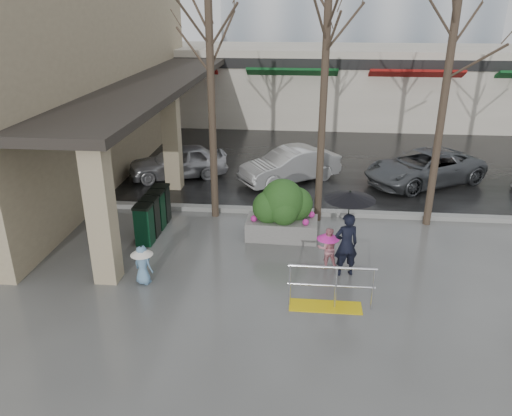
% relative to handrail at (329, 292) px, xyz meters
% --- Properties ---
extents(ground, '(120.00, 120.00, 0.00)m').
position_rel_handrail_xyz_m(ground, '(-1.36, 1.20, -0.38)').
color(ground, '#51514F').
rests_on(ground, ground).
extents(street_asphalt, '(120.00, 36.00, 0.01)m').
position_rel_handrail_xyz_m(street_asphalt, '(-1.36, 23.20, -0.37)').
color(street_asphalt, black).
rests_on(street_asphalt, ground).
extents(curb, '(120.00, 0.30, 0.15)m').
position_rel_handrail_xyz_m(curb, '(-1.36, 5.20, -0.30)').
color(curb, gray).
rests_on(curb, ground).
extents(near_building, '(6.00, 18.00, 8.00)m').
position_rel_handrail_xyz_m(near_building, '(-10.36, 9.20, 3.62)').
color(near_building, tan).
rests_on(near_building, ground).
extents(canopy_slab, '(2.80, 18.00, 0.25)m').
position_rel_handrail_xyz_m(canopy_slab, '(-6.16, 9.20, 3.25)').
color(canopy_slab, '#2D2823').
rests_on(canopy_slab, pillar_front).
extents(pillar_front, '(0.55, 0.55, 3.50)m').
position_rel_handrail_xyz_m(pillar_front, '(-5.26, 0.70, 1.37)').
color(pillar_front, tan).
rests_on(pillar_front, ground).
extents(pillar_back, '(0.55, 0.55, 3.50)m').
position_rel_handrail_xyz_m(pillar_back, '(-5.26, 7.20, 1.37)').
color(pillar_back, tan).
rests_on(pillar_back, ground).
extents(storefront_row, '(34.00, 6.74, 4.00)m').
position_rel_handrail_xyz_m(storefront_row, '(0.64, 19.17, 1.64)').
color(storefront_row, beige).
rests_on(storefront_row, ground).
extents(handrail, '(1.90, 0.50, 1.03)m').
position_rel_handrail_xyz_m(handrail, '(0.00, 0.00, 0.00)').
color(handrail, yellow).
rests_on(handrail, ground).
extents(tree_west, '(3.20, 3.20, 6.80)m').
position_rel_handrail_xyz_m(tree_west, '(-3.36, 4.80, 4.71)').
color(tree_west, '#382B21').
rests_on(tree_west, ground).
extents(tree_midwest, '(3.20, 3.20, 7.00)m').
position_rel_handrail_xyz_m(tree_midwest, '(-0.16, 4.80, 4.86)').
color(tree_midwest, '#382B21').
rests_on(tree_midwest, ground).
extents(tree_mideast, '(3.20, 3.20, 6.50)m').
position_rel_handrail_xyz_m(tree_mideast, '(3.14, 4.80, 4.48)').
color(tree_mideast, '#382B21').
rests_on(tree_mideast, ground).
extents(woman, '(1.21, 1.21, 2.22)m').
position_rel_handrail_xyz_m(woman, '(0.45, 1.50, 0.96)').
color(woman, black).
rests_on(woman, ground).
extents(child_pink, '(0.59, 0.57, 1.07)m').
position_rel_handrail_xyz_m(child_pink, '(0.03, 1.83, 0.23)').
color(child_pink, pink).
rests_on(child_pink, ground).
extents(child_blue, '(0.56, 0.53, 0.99)m').
position_rel_handrail_xyz_m(child_blue, '(-4.36, 0.60, 0.21)').
color(child_blue, '#6792B7').
rests_on(child_blue, ground).
extents(planter, '(2.02, 1.18, 1.75)m').
position_rel_handrail_xyz_m(planter, '(-1.19, 3.47, 0.46)').
color(planter, gray).
rests_on(planter, ground).
extents(news_boxes, '(0.53, 2.08, 1.16)m').
position_rel_handrail_xyz_m(news_boxes, '(-4.94, 3.47, 0.20)').
color(news_boxes, '#0C351E').
rests_on(news_boxes, ground).
extents(car_a, '(3.98, 2.67, 1.26)m').
position_rel_handrail_xyz_m(car_a, '(-5.40, 8.36, 0.25)').
color(car_a, '#A9A9AD').
rests_on(car_a, ground).
extents(car_b, '(3.90, 3.28, 1.26)m').
position_rel_handrail_xyz_m(car_b, '(-1.14, 8.29, 0.25)').
color(car_b, silver).
rests_on(car_b, ground).
extents(car_c, '(4.97, 4.06, 1.26)m').
position_rel_handrail_xyz_m(car_c, '(3.78, 8.52, 0.25)').
color(car_c, '#4F5255').
rests_on(car_c, ground).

